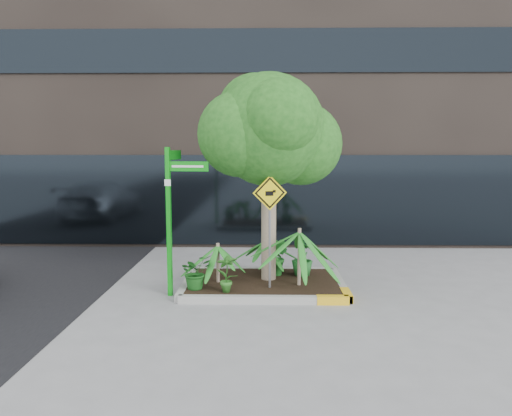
{
  "coord_description": "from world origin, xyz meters",
  "views": [
    {
      "loc": [
        0.23,
        -9.86,
        2.91
      ],
      "look_at": [
        0.04,
        0.2,
        1.69
      ],
      "focal_mm": 35.0,
      "sensor_mm": 36.0,
      "label": 1
    }
  ],
  "objects": [
    {
      "name": "shrub_c",
      "position": [
        -0.5,
        -0.55,
        0.52
      ],
      "size": [
        0.49,
        0.49,
        0.75
      ],
      "primitive_type": "imported",
      "rotation": [
        0.0,
        0.0,
        3.44
      ],
      "color": "#2C6E22",
      "rests_on": "planter"
    },
    {
      "name": "shrub_b",
      "position": [
        1.03,
        0.74,
        0.55
      ],
      "size": [
        0.64,
        0.64,
        0.81
      ],
      "primitive_type": "imported",
      "rotation": [
        0.0,
        0.0,
        2.3
      ],
      "color": "#1E6626",
      "rests_on": "planter"
    },
    {
      "name": "shrub_d",
      "position": [
        0.5,
        0.72,
        0.56
      ],
      "size": [
        0.63,
        0.63,
        0.82
      ],
      "primitive_type": "imported",
      "rotation": [
        0.0,
        0.0,
        5.62
      ],
      "color": "#1E6A22",
      "rests_on": "planter"
    },
    {
      "name": "palm_back",
      "position": [
        0.23,
        0.96,
        0.85
      ],
      "size": [
        0.85,
        0.85,
        0.94
      ],
      "color": "tan",
      "rests_on": "ground"
    },
    {
      "name": "shrub_a",
      "position": [
        -1.14,
        -0.33,
        0.49
      ],
      "size": [
        0.86,
        0.86,
        0.68
      ],
      "primitive_type": "imported",
      "rotation": [
        0.0,
        0.0,
        0.75
      ],
      "color": "#175017",
      "rests_on": "planter"
    },
    {
      "name": "street_sign_post",
      "position": [
        -1.58,
        -0.25,
        1.81
      ],
      "size": [
        0.86,
        0.92,
        2.92
      ],
      "rotation": [
        0.0,
        0.0,
        -0.14
      ],
      "color": "#0D9615",
      "rests_on": "ground"
    },
    {
      "name": "ground",
      "position": [
        0.0,
        0.0,
        0.0
      ],
      "size": [
        80.0,
        80.0,
        0.0
      ],
      "primitive_type": "plane",
      "color": "gray",
      "rests_on": "ground"
    },
    {
      "name": "planter",
      "position": [
        0.23,
        0.27,
        0.1
      ],
      "size": [
        3.35,
        2.36,
        0.15
      ],
      "color": "#9E9E99",
      "rests_on": "ground"
    },
    {
      "name": "building",
      "position": [
        0.5,
        8.5,
        7.5
      ],
      "size": [
        18.0,
        8.0,
        15.0
      ],
      "primitive_type": "cube",
      "color": "#2D2621",
      "rests_on": "ground"
    },
    {
      "name": "tree",
      "position": [
        0.3,
        0.45,
        3.27
      ],
      "size": [
        2.99,
        2.65,
        4.48
      ],
      "color": "tan",
      "rests_on": "ground"
    },
    {
      "name": "cattle_sign",
      "position": [
        0.32,
        -0.22,
        1.66
      ],
      "size": [
        0.67,
        0.2,
        2.23
      ],
      "rotation": [
        0.0,
        0.0,
        0.27
      ],
      "color": "slate",
      "rests_on": "ground"
    },
    {
      "name": "palm_left",
      "position": [
        -0.74,
        0.17,
        0.91
      ],
      "size": [
        0.92,
        0.92,
        1.02
      ],
      "color": "tan",
      "rests_on": "ground"
    },
    {
      "name": "palm_front",
      "position": [
        0.92,
        -0.02,
        1.24
      ],
      "size": [
        1.31,
        1.31,
        1.45
      ],
      "color": "tan",
      "rests_on": "ground"
    }
  ]
}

